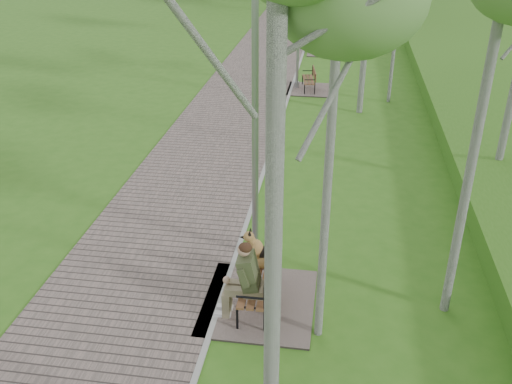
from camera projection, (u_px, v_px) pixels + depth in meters
ground at (219, 309)px, 10.45m from camera, size 120.00×120.00×0.00m
walkway at (272, 44)px, 29.59m from camera, size 3.50×67.00×0.04m
kerb at (306, 45)px, 29.35m from camera, size 0.10×67.00×0.05m
bench_main at (253, 282)px, 10.33m from camera, size 2.03×2.26×1.77m
bench_second at (308, 85)px, 22.41m from camera, size 1.67×1.86×1.03m
bench_third at (324, 49)px, 27.87m from camera, size 1.67×1.85×1.02m
bench_far at (329, 34)px, 30.98m from camera, size 1.85×2.05×1.13m
lamp_post_near at (255, 142)px, 10.86m from camera, size 0.21×0.21×5.52m
lamp_post_second at (298, 34)px, 21.75m from camera, size 0.18×0.18×4.55m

